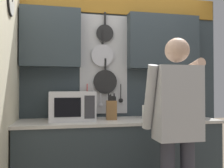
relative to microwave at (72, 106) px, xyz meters
The scene contains 7 objects.
base_cabinet_counter 0.79m from the microwave, ahead, with size 2.13×0.62×0.93m.
back_wall_unit 0.69m from the microwave, 24.84° to the left, with size 2.70×0.20×2.40m.
side_wall 0.75m from the microwave, 142.85° to the right, with size 0.07×1.60×2.40m.
microwave is the anchor object (origin of this frame).
knife_block 0.43m from the microwave, ahead, with size 0.13×0.16×0.28m.
utensil_crock 0.84m from the microwave, ahead, with size 0.13×0.13×0.35m.
person 1.10m from the microwave, 40.14° to the right, with size 0.54×0.66×1.69m.
Camera 1 is at (-0.63, -2.62, 1.26)m, focal length 40.00 mm.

